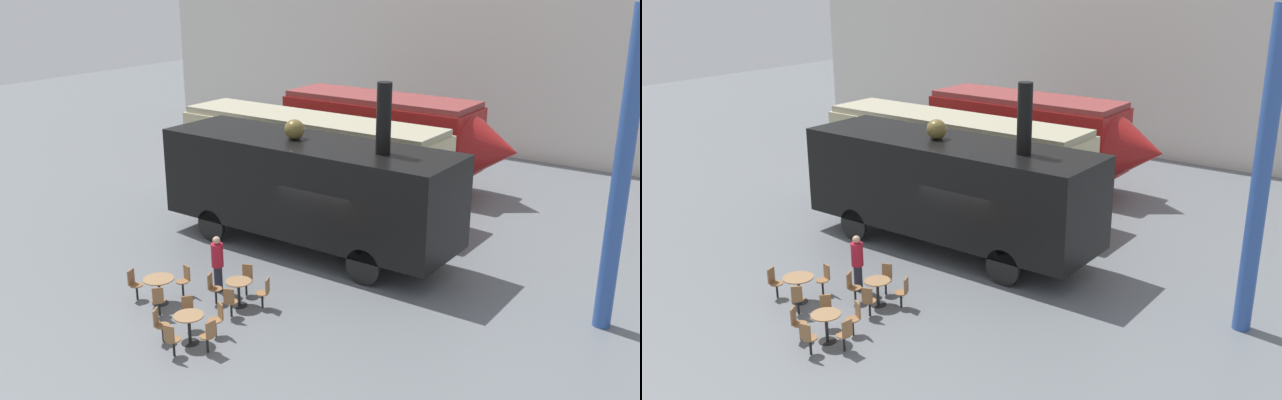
{
  "view_description": "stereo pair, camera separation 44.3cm",
  "coord_description": "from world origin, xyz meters",
  "views": [
    {
      "loc": [
        11.54,
        -16.71,
        8.76
      ],
      "look_at": [
        -0.99,
        1.0,
        1.6
      ],
      "focal_mm": 40.0,
      "sensor_mm": 36.0,
      "label": 1
    },
    {
      "loc": [
        11.9,
        -16.45,
        8.76
      ],
      "look_at": [
        -0.99,
        1.0,
        1.6
      ],
      "focal_mm": 40.0,
      "sensor_mm": 36.0,
      "label": 2
    }
  ],
  "objects": [
    {
      "name": "cafe_chair_9",
      "position": [
        -1.96,
        -4.14,
        0.51
      ],
      "size": [
        0.36,
        0.38,
        0.87
      ],
      "rotation": [
        0.0,
        0.0,
        4.47
      ],
      "color": "black",
      "rests_on": "ground_plane"
    },
    {
      "name": "cafe_chair_10",
      "position": [
        -2.91,
        -5.12,
        0.51
      ],
      "size": [
        0.39,
        0.37,
        0.87
      ],
      "rotation": [
        0.0,
        0.0,
        6.56
      ],
      "color": "black",
      "rests_on": "ground_plane"
    },
    {
      "name": "cafe_table_far",
      "position": [
        -2.15,
        -4.9,
        0.58
      ],
      "size": [
        0.83,
        0.83,
        0.74
      ],
      "color": "black",
      "rests_on": "ground_plane"
    },
    {
      "name": "cafe_chair_3",
      "position": [
        -0.59,
        -3.09,
        0.51
      ],
      "size": [
        0.38,
        0.4,
        0.87
      ],
      "rotation": [
        0.0,
        0.0,
        11.41
      ],
      "color": "black",
      "rests_on": "ground_plane"
    },
    {
      "name": "passenger_coach_vintage",
      "position": [
        -3.84,
        4.33,
        2.1
      ],
      "size": [
        10.73,
        2.51,
        3.41
      ],
      "color": "beige",
      "rests_on": "ground_plane"
    },
    {
      "name": "cafe_chair_5",
      "position": [
        0.79,
        -6.05,
        0.51
      ],
      "size": [
        0.37,
        0.36,
        0.87
      ],
      "rotation": [
        0.0,
        0.0,
        9.31
      ],
      "color": "black",
      "rests_on": "ground_plane"
    },
    {
      "name": "cafe_chair_4",
      "position": [
        0.2,
        -6.69,
        0.51
      ],
      "size": [
        0.36,
        0.38,
        0.87
      ],
      "rotation": [
        0.0,
        0.0,
        8.06
      ],
      "color": "black",
      "rests_on": "ground_plane"
    },
    {
      "name": "cafe_chair_0",
      "position": [
        -0.97,
        -4.05,
        0.51
      ],
      "size": [
        0.4,
        0.38,
        0.87
      ],
      "rotation": [
        0.0,
        0.0,
        6.69
      ],
      "color": "black",
      "rests_on": "ground_plane"
    },
    {
      "name": "cafe_chair_8",
      "position": [
        -0.59,
        -6.33,
        0.51
      ],
      "size": [
        0.4,
        0.39,
        0.87
      ],
      "rotation": [
        0.0,
        0.0,
        13.08
      ],
      "color": "black",
      "rests_on": "ground_plane"
    },
    {
      "name": "cafe_chair_1",
      "position": [
        -0.01,
        -4.42,
        0.51
      ],
      "size": [
        0.38,
        0.4,
        0.87
      ],
      "rotation": [
        0.0,
        0.0,
        8.26
      ],
      "color": "black",
      "rests_on": "ground_plane"
    },
    {
      "name": "cafe_chair_2",
      "position": [
        0.36,
        -3.47,
        0.51
      ],
      "size": [
        0.4,
        0.38,
        0.87
      ],
      "rotation": [
        0.0,
        0.0,
        9.84
      ],
      "color": "black",
      "rests_on": "ground_plane"
    },
    {
      "name": "cafe_chair_11",
      "position": [
        -1.58,
        -5.45,
        0.51
      ],
      "size": [
        0.4,
        0.4,
        0.87
      ],
      "rotation": [
        0.0,
        0.0,
        8.66
      ],
      "color": "black",
      "rests_on": "ground_plane"
    },
    {
      "name": "cafe_chair_6",
      "position": [
        0.36,
        -5.29,
        0.51
      ],
      "size": [
        0.38,
        0.4,
        0.87
      ],
      "rotation": [
        0.0,
        0.0,
        10.57
      ],
      "color": "black",
      "rests_on": "ground_plane"
    },
    {
      "name": "cafe_table_near",
      "position": [
        -0.3,
        -3.76,
        0.53
      ],
      "size": [
        0.71,
        0.71,
        0.73
      ],
      "color": "black",
      "rests_on": "ground_plane"
    },
    {
      "name": "streamlined_locomotive",
      "position": [
        -2.51,
        8.58,
        2.18
      ],
      "size": [
        10.04,
        2.73,
        3.65
      ],
      "color": "maroon",
      "rests_on": "ground_plane"
    },
    {
      "name": "backdrop_wall",
      "position": [
        0.0,
        15.65,
        4.5
      ],
      "size": [
        44.0,
        0.15,
        9.0
      ],
      "color": "silver",
      "rests_on": "ground_plane"
    },
    {
      "name": "visitor_person",
      "position": [
        -1.39,
        -3.4,
        0.89
      ],
      "size": [
        0.34,
        0.34,
        1.65
      ],
      "color": "#262633",
      "rests_on": "ground_plane"
    },
    {
      "name": "support_pillar",
      "position": [
        8.0,
        0.75,
        4.0
      ],
      "size": [
        0.44,
        0.44,
        8.0
      ],
      "color": "#2D519E",
      "rests_on": "ground_plane"
    },
    {
      "name": "cafe_table_mid",
      "position": [
        0.05,
        -5.96,
        0.56
      ],
      "size": [
        0.74,
        0.74,
        0.75
      ],
      "color": "black",
      "rests_on": "ground_plane"
    },
    {
      "name": "steam_locomotive",
      "position": [
        -1.23,
        0.67,
        2.15
      ],
      "size": [
        9.88,
        2.87,
        5.65
      ],
      "color": "black",
      "rests_on": "ground_plane"
    },
    {
      "name": "ground_plane",
      "position": [
        0.0,
        0.0,
        0.0
      ],
      "size": [
        80.0,
        80.0,
        0.0
      ],
      "primitive_type": "plane",
      "color": "slate"
    },
    {
      "name": "cafe_chair_7",
      "position": [
        -0.49,
        -5.46,
        0.51
      ],
      "size": [
        0.4,
        0.4,
        0.87
      ],
      "rotation": [
        0.0,
        0.0,
        11.83
      ],
      "color": "black",
      "rests_on": "ground_plane"
    }
  ]
}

